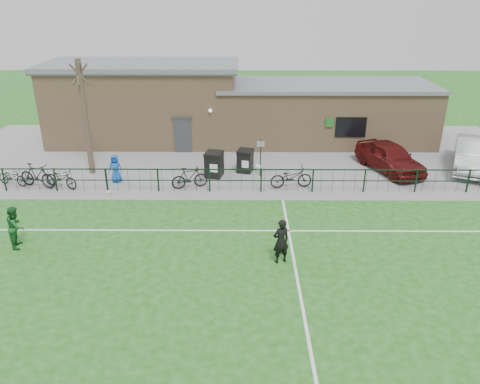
{
  "coord_description": "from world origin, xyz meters",
  "views": [
    {
      "loc": [
        0.13,
        -12.97,
        9.14
      ],
      "look_at": [
        0.0,
        5.0,
        1.3
      ],
      "focal_mm": 35.0,
      "sensor_mm": 36.0,
      "label": 1
    }
  ],
  "objects_px": {
    "car_silver": "(473,155)",
    "bicycle_b": "(37,176)",
    "sign_post": "(261,158)",
    "bicycle_e": "(291,177)",
    "bicycle_c": "(61,178)",
    "bicycle_d": "(190,178)",
    "bicycle_a": "(12,177)",
    "spectator_child": "(115,169)",
    "wheelie_bin_left": "(214,165)",
    "car_maroon": "(390,157)",
    "wheelie_bin_right": "(245,161)",
    "ball_ground": "(109,192)",
    "outfield_player": "(16,227)",
    "bare_tree": "(85,119)"
  },
  "relations": [
    {
      "from": "wheelie_bin_left",
      "to": "car_silver",
      "type": "bearing_deg",
      "value": 17.33
    },
    {
      "from": "bicycle_b",
      "to": "bicycle_d",
      "type": "distance_m",
      "value": 7.57
    },
    {
      "from": "wheelie_bin_right",
      "to": "ball_ground",
      "type": "distance_m",
      "value": 7.32
    },
    {
      "from": "car_maroon",
      "to": "bicycle_c",
      "type": "bearing_deg",
      "value": 168.09
    },
    {
      "from": "bicycle_d",
      "to": "bicycle_e",
      "type": "bearing_deg",
      "value": -106.6
    },
    {
      "from": "bicycle_d",
      "to": "bicycle_c",
      "type": "bearing_deg",
      "value": 72.3
    },
    {
      "from": "bicycle_a",
      "to": "spectator_child",
      "type": "distance_m",
      "value": 5.13
    },
    {
      "from": "car_maroon",
      "to": "bicycle_d",
      "type": "relative_size",
      "value": 2.53
    },
    {
      "from": "car_maroon",
      "to": "bicycle_c",
      "type": "distance_m",
      "value": 17.12
    },
    {
      "from": "bicycle_e",
      "to": "spectator_child",
      "type": "height_order",
      "value": "spectator_child"
    },
    {
      "from": "sign_post",
      "to": "bicycle_a",
      "type": "distance_m",
      "value": 12.59
    },
    {
      "from": "bicycle_a",
      "to": "spectator_child",
      "type": "bearing_deg",
      "value": -65.85
    },
    {
      "from": "car_maroon",
      "to": "bicycle_e",
      "type": "xyz_separation_m",
      "value": [
        -5.54,
        -2.39,
        -0.24
      ]
    },
    {
      "from": "wheelie_bin_left",
      "to": "sign_post",
      "type": "xyz_separation_m",
      "value": [
        2.43,
        0.11,
        0.38
      ]
    },
    {
      "from": "wheelie_bin_left",
      "to": "ball_ground",
      "type": "xyz_separation_m",
      "value": [
        -4.98,
        -2.39,
        -0.54
      ]
    },
    {
      "from": "wheelie_bin_left",
      "to": "car_silver",
      "type": "height_order",
      "value": "car_silver"
    },
    {
      "from": "wheelie_bin_left",
      "to": "wheelie_bin_right",
      "type": "relative_size",
      "value": 1.1
    },
    {
      "from": "car_maroon",
      "to": "ball_ground",
      "type": "bearing_deg",
      "value": 172.56
    },
    {
      "from": "bicycle_d",
      "to": "wheelie_bin_left",
      "type": "bearing_deg",
      "value": -52.79
    },
    {
      "from": "bicycle_d",
      "to": "spectator_child",
      "type": "distance_m",
      "value": 3.93
    },
    {
      "from": "car_silver",
      "to": "bicycle_c",
      "type": "bearing_deg",
      "value": -149.24
    },
    {
      "from": "spectator_child",
      "to": "bicycle_a",
      "type": "bearing_deg",
      "value": -169.9
    },
    {
      "from": "car_silver",
      "to": "bicycle_a",
      "type": "bearing_deg",
      "value": -150.68
    },
    {
      "from": "car_silver",
      "to": "bicycle_e",
      "type": "bearing_deg",
      "value": -141.74
    },
    {
      "from": "bicycle_b",
      "to": "bicycle_e",
      "type": "height_order",
      "value": "bicycle_b"
    },
    {
      "from": "car_silver",
      "to": "bicycle_a",
      "type": "relative_size",
      "value": 3.0
    },
    {
      "from": "car_silver",
      "to": "bicycle_b",
      "type": "height_order",
      "value": "car_silver"
    },
    {
      "from": "bicycle_a",
      "to": "outfield_player",
      "type": "bearing_deg",
      "value": -134.94
    },
    {
      "from": "wheelie_bin_left",
      "to": "wheelie_bin_right",
      "type": "distance_m",
      "value": 1.78
    },
    {
      "from": "car_silver",
      "to": "bicycle_d",
      "type": "xyz_separation_m",
      "value": [
        -15.12,
        -2.76,
        -0.29
      ]
    },
    {
      "from": "spectator_child",
      "to": "ball_ground",
      "type": "relative_size",
      "value": 6.76
    },
    {
      "from": "bicycle_e",
      "to": "outfield_player",
      "type": "bearing_deg",
      "value": 110.58
    },
    {
      "from": "bare_tree",
      "to": "car_silver",
      "type": "relative_size",
      "value": 1.18
    },
    {
      "from": "sign_post",
      "to": "bicycle_e",
      "type": "xyz_separation_m",
      "value": [
        1.47,
        -1.61,
        -0.45
      ]
    },
    {
      "from": "wheelie_bin_right",
      "to": "car_maroon",
      "type": "distance_m",
      "value": 7.81
    },
    {
      "from": "car_silver",
      "to": "outfield_player",
      "type": "bearing_deg",
      "value": -134.67
    },
    {
      "from": "spectator_child",
      "to": "bicycle_c",
      "type": "bearing_deg",
      "value": -158.54
    },
    {
      "from": "wheelie_bin_right",
      "to": "bicycle_b",
      "type": "distance_m",
      "value": 10.57
    },
    {
      "from": "wheelie_bin_right",
      "to": "bicycle_d",
      "type": "xyz_separation_m",
      "value": [
        -2.75,
        -2.31,
        -0.02
      ]
    },
    {
      "from": "car_silver",
      "to": "bicycle_e",
      "type": "height_order",
      "value": "car_silver"
    },
    {
      "from": "car_silver",
      "to": "bicycle_c",
      "type": "xyz_separation_m",
      "value": [
        -21.49,
        -2.75,
        -0.34
      ]
    },
    {
      "from": "bicycle_b",
      "to": "bicycle_d",
      "type": "relative_size",
      "value": 1.12
    },
    {
      "from": "bicycle_a",
      "to": "bicycle_b",
      "type": "xyz_separation_m",
      "value": [
        1.38,
        -0.25,
        0.17
      ]
    },
    {
      "from": "sign_post",
      "to": "car_maroon",
      "type": "bearing_deg",
      "value": 6.35
    },
    {
      "from": "outfield_player",
      "to": "bicycle_a",
      "type": "bearing_deg",
      "value": 14.17
    },
    {
      "from": "bicycle_a",
      "to": "outfield_player",
      "type": "relative_size",
      "value": 1.03
    },
    {
      "from": "bare_tree",
      "to": "sign_post",
      "type": "relative_size",
      "value": 3.0
    },
    {
      "from": "bicycle_c",
      "to": "spectator_child",
      "type": "bearing_deg",
      "value": -50.13
    },
    {
      "from": "car_maroon",
      "to": "spectator_child",
      "type": "xyz_separation_m",
      "value": [
        -14.41,
        -1.72,
        -0.06
      ]
    },
    {
      "from": "wheelie_bin_right",
      "to": "sign_post",
      "type": "bearing_deg",
      "value": -23.49
    }
  ]
}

